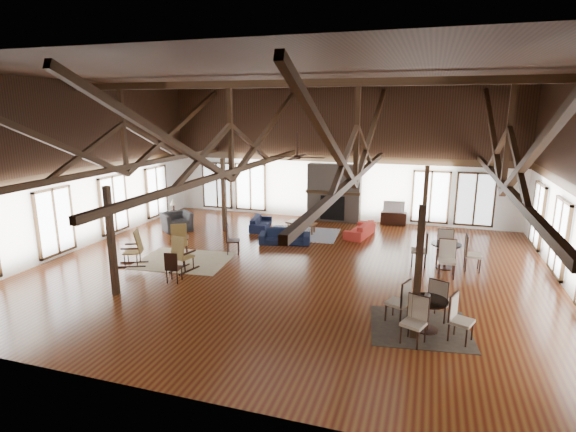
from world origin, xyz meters
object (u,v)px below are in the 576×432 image
(coffee_table, at_px, (301,224))
(tv_console, at_px, (394,218))
(sofa_navy_front, at_px, (285,236))
(sofa_navy_left, at_px, (261,223))
(cafe_table_far, at_px, (446,251))
(cafe_table_near, at_px, (428,309))
(armchair, at_px, (177,222))
(sofa_orange, at_px, (360,229))

(coffee_table, height_order, tv_console, tv_console)
(sofa_navy_front, relative_size, coffee_table, 1.47)
(sofa_navy_front, bearing_deg, coffee_table, 70.07)
(sofa_navy_left, height_order, cafe_table_far, cafe_table_far)
(cafe_table_near, bearing_deg, cafe_table_far, 83.93)
(sofa_navy_front, height_order, cafe_table_near, cafe_table_near)
(cafe_table_far, xyz_separation_m, tv_console, (-2.06, 5.25, -0.29))
(cafe_table_far, bearing_deg, sofa_navy_front, 169.99)
(coffee_table, distance_m, tv_console, 4.39)
(armchair, bearing_deg, sofa_orange, -39.67)
(armchair, bearing_deg, coffee_table, -37.69)
(sofa_orange, bearing_deg, sofa_navy_left, -77.82)
(sofa_navy_front, distance_m, armchair, 4.98)
(cafe_table_near, bearing_deg, sofa_navy_left, 133.36)
(cafe_table_near, xyz_separation_m, cafe_table_far, (0.49, 4.58, 0.04))
(sofa_orange, bearing_deg, armchair, -68.69)
(sofa_navy_front, xyz_separation_m, sofa_navy_left, (-1.66, 1.76, -0.02))
(sofa_navy_front, distance_m, sofa_navy_left, 2.42)
(cafe_table_far, relative_size, tv_console, 1.97)
(armchair, height_order, tv_console, armchair)
(sofa_navy_front, distance_m, tv_console, 5.64)
(coffee_table, bearing_deg, sofa_navy_front, -82.60)
(sofa_orange, height_order, cafe_table_near, cafe_table_near)
(sofa_navy_front, bearing_deg, sofa_navy_left, 120.20)
(sofa_navy_left, distance_m, coffee_table, 1.86)
(sofa_navy_front, bearing_deg, sofa_orange, 23.30)
(sofa_navy_front, height_order, sofa_orange, sofa_navy_front)
(cafe_table_far, bearing_deg, sofa_orange, 137.67)
(coffee_table, bearing_deg, tv_console, 50.85)
(sofa_orange, distance_m, cafe_table_near, 7.97)
(coffee_table, relative_size, armchair, 1.12)
(sofa_navy_front, relative_size, sofa_navy_left, 1.09)
(sofa_navy_left, height_order, coffee_table, sofa_navy_left)
(coffee_table, xyz_separation_m, armchair, (-5.15, -1.18, -0.02))
(sofa_orange, distance_m, tv_console, 2.60)
(coffee_table, relative_size, tv_console, 1.19)
(cafe_table_far, bearing_deg, sofa_navy_left, 159.49)
(sofa_navy_front, distance_m, cafe_table_far, 5.88)
(armchair, xyz_separation_m, cafe_table_near, (10.25, -6.04, 0.15))
(tv_console, bearing_deg, coffee_table, -143.45)
(sofa_navy_left, distance_m, cafe_table_far, 7.94)
(sofa_navy_front, bearing_deg, armchair, 161.91)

